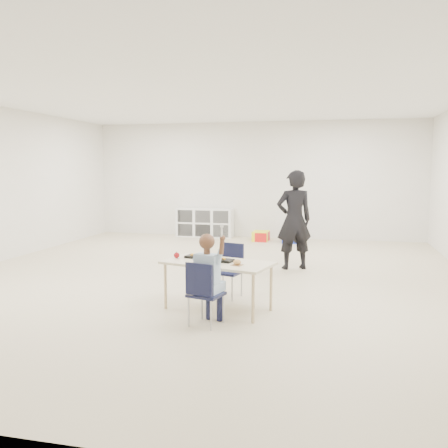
% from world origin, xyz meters
% --- Properties ---
extents(room, '(9.00, 9.02, 2.80)m').
position_xyz_m(room, '(0.00, 0.00, 1.40)').
color(room, beige).
rests_on(room, ground).
extents(table, '(1.40, 0.94, 0.59)m').
position_xyz_m(table, '(0.57, -1.56, 0.30)').
color(table, beige).
rests_on(table, ground).
extents(chair_near, '(0.41, 0.40, 0.70)m').
position_xyz_m(chair_near, '(0.57, -2.12, 0.35)').
color(chair_near, black).
rests_on(chair_near, ground).
extents(chair_far, '(0.41, 0.40, 0.70)m').
position_xyz_m(chair_far, '(0.56, -1.00, 0.35)').
color(chair_far, black).
rests_on(chair_far, ground).
extents(child, '(0.57, 0.57, 1.11)m').
position_xyz_m(child, '(0.57, -2.12, 0.55)').
color(child, '#9BB8D2').
rests_on(child, chair_near).
extents(lunch_tray_near, '(0.25, 0.21, 0.03)m').
position_xyz_m(lunch_tray_near, '(0.63, -1.55, 0.60)').
color(lunch_tray_near, black).
rests_on(lunch_tray_near, table).
extents(lunch_tray_far, '(0.25, 0.21, 0.03)m').
position_xyz_m(lunch_tray_far, '(0.23, -1.39, 0.60)').
color(lunch_tray_far, black).
rests_on(lunch_tray_far, table).
extents(milk_carton, '(0.09, 0.09, 0.10)m').
position_xyz_m(milk_carton, '(0.53, -1.70, 0.64)').
color(milk_carton, white).
rests_on(milk_carton, table).
extents(bread_roll, '(0.09, 0.09, 0.07)m').
position_xyz_m(bread_roll, '(0.83, -1.71, 0.62)').
color(bread_roll, tan).
rests_on(bread_roll, table).
extents(apple_near, '(0.07, 0.07, 0.07)m').
position_xyz_m(apple_near, '(0.46, -1.47, 0.62)').
color(apple_near, maroon).
rests_on(apple_near, table).
extents(apple_far, '(0.07, 0.07, 0.07)m').
position_xyz_m(apple_far, '(0.02, -1.46, 0.62)').
color(apple_far, maroon).
rests_on(apple_far, table).
extents(cubby_shelf, '(1.40, 0.40, 0.70)m').
position_xyz_m(cubby_shelf, '(-1.20, 4.28, 0.35)').
color(cubby_shelf, white).
rests_on(cubby_shelf, ground).
extents(adult, '(0.71, 0.60, 1.66)m').
position_xyz_m(adult, '(1.25, 0.99, 0.83)').
color(adult, black).
rests_on(adult, ground).
extents(bin_red, '(0.36, 0.45, 0.21)m').
position_xyz_m(bin_red, '(0.27, 3.92, 0.10)').
color(bin_red, red).
rests_on(bin_red, ground).
extents(bin_yellow, '(0.37, 0.47, 0.22)m').
position_xyz_m(bin_yellow, '(0.25, 3.94, 0.11)').
color(bin_yellow, '#FFF11A').
rests_on(bin_yellow, ground).
extents(bin_blue, '(0.39, 0.49, 0.24)m').
position_xyz_m(bin_blue, '(0.96, 3.86, 0.12)').
color(bin_blue, '#1931BD').
rests_on(bin_blue, ground).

